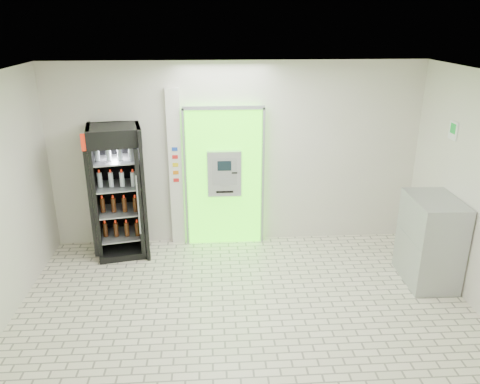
{
  "coord_description": "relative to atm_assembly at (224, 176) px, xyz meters",
  "views": [
    {
      "loc": [
        -0.41,
        -4.81,
        3.61
      ],
      "look_at": [
        -0.02,
        1.2,
        1.35
      ],
      "focal_mm": 35.0,
      "sensor_mm": 36.0,
      "label": 1
    }
  ],
  "objects": [
    {
      "name": "ground",
      "position": [
        0.2,
        -2.41,
        -1.17
      ],
      "size": [
        6.0,
        6.0,
        0.0
      ],
      "primitive_type": "plane",
      "color": "beige",
      "rests_on": "ground"
    },
    {
      "name": "room_shell",
      "position": [
        0.2,
        -2.41,
        0.67
      ],
      "size": [
        6.0,
        6.0,
        6.0
      ],
      "color": "silver",
      "rests_on": "ground"
    },
    {
      "name": "atm_assembly",
      "position": [
        0.0,
        0.0,
        0.0
      ],
      "size": [
        1.3,
        0.24,
        2.33
      ],
      "color": "#44EA16",
      "rests_on": "ground"
    },
    {
      "name": "pillar",
      "position": [
        -0.78,
        0.04,
        0.13
      ],
      "size": [
        0.22,
        0.11,
        2.6
      ],
      "color": "silver",
      "rests_on": "ground"
    },
    {
      "name": "beverage_cooler",
      "position": [
        -1.66,
        -0.26,
        -0.17
      ],
      "size": [
        0.91,
        0.86,
        2.09
      ],
      "rotation": [
        0.0,
        0.0,
        0.2
      ],
      "color": "black",
      "rests_on": "ground"
    },
    {
      "name": "steel_cabinet",
      "position": [
        2.87,
        -1.44,
        -0.54
      ],
      "size": [
        0.67,
        0.97,
        1.27
      ],
      "rotation": [
        0.0,
        0.0,
        -0.03
      ],
      "color": "#9EA1A6",
      "rests_on": "ground"
    },
    {
      "name": "exit_sign",
      "position": [
        3.19,
        -1.01,
        0.95
      ],
      "size": [
        0.02,
        0.22,
        0.26
      ],
      "color": "white",
      "rests_on": "room_shell"
    }
  ]
}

